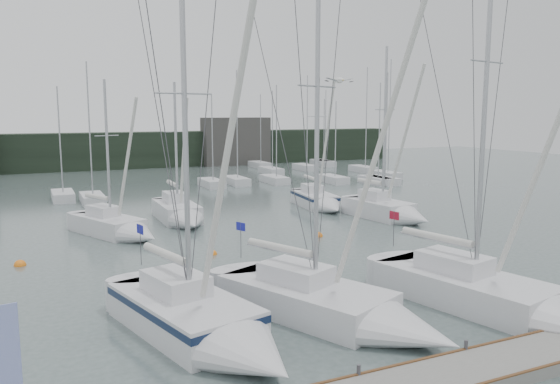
{
  "coord_description": "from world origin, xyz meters",
  "views": [
    {
      "loc": [
        -10.18,
        -16.37,
        7.82
      ],
      "look_at": [
        -0.28,
        5.0,
        4.36
      ],
      "focal_mm": 35.0,
      "sensor_mm": 36.0,
      "label": 1
    }
  ],
  "objects_px": {
    "sailboat_mid_c": "(181,215)",
    "buoy_b": "(318,236)",
    "sailboat_mid_b": "(120,229)",
    "sailboat_mid_e": "(392,212)",
    "buoy_c": "(20,266)",
    "buoy_a": "(213,254)",
    "sailboat_near_left": "(209,328)",
    "sailboat_near_center": "(351,312)",
    "sailboat_mid_d": "(320,202)",
    "dock_banner": "(2,377)",
    "sailboat_near_right": "(514,303)"
  },
  "relations": [
    {
      "from": "sailboat_near_right",
      "to": "dock_banner",
      "type": "relative_size",
      "value": 4.32
    },
    {
      "from": "sailboat_mid_c",
      "to": "sailboat_mid_e",
      "type": "bearing_deg",
      "value": -20.3
    },
    {
      "from": "buoy_a",
      "to": "buoy_c",
      "type": "height_order",
      "value": "buoy_c"
    },
    {
      "from": "dock_banner",
      "to": "sailboat_mid_d",
      "type": "bearing_deg",
      "value": 40.2
    },
    {
      "from": "sailboat_mid_d",
      "to": "buoy_a",
      "type": "xyz_separation_m",
      "value": [
        -12.47,
        -10.18,
        -0.57
      ]
    },
    {
      "from": "sailboat_near_right",
      "to": "buoy_b",
      "type": "xyz_separation_m",
      "value": [
        -0.07,
        15.3,
        -0.59
      ]
    },
    {
      "from": "sailboat_near_center",
      "to": "buoy_c",
      "type": "xyz_separation_m",
      "value": [
        -11.11,
        14.03,
        -0.55
      ]
    },
    {
      "from": "sailboat_near_left",
      "to": "dock_banner",
      "type": "xyz_separation_m",
      "value": [
        -5.92,
        -5.43,
        2.03
      ]
    },
    {
      "from": "sailboat_mid_c",
      "to": "buoy_b",
      "type": "distance_m",
      "value": 10.3
    },
    {
      "from": "sailboat_mid_b",
      "to": "buoy_b",
      "type": "bearing_deg",
      "value": -48.09
    },
    {
      "from": "sailboat_near_right",
      "to": "sailboat_mid_c",
      "type": "relative_size",
      "value": 1.54
    },
    {
      "from": "sailboat_mid_d",
      "to": "buoy_a",
      "type": "relative_size",
      "value": 25.07
    },
    {
      "from": "sailboat_near_center",
      "to": "sailboat_mid_c",
      "type": "height_order",
      "value": "sailboat_near_center"
    },
    {
      "from": "sailboat_mid_e",
      "to": "buoy_b",
      "type": "xyz_separation_m",
      "value": [
        -7.42,
        -2.32,
        -0.61
      ]
    },
    {
      "from": "sailboat_mid_b",
      "to": "sailboat_mid_e",
      "type": "bearing_deg",
      "value": -32.43
    },
    {
      "from": "sailboat_near_center",
      "to": "sailboat_near_right",
      "type": "distance_m",
      "value": 6.38
    },
    {
      "from": "sailboat_near_right",
      "to": "dock_banner",
      "type": "bearing_deg",
      "value": 176.46
    },
    {
      "from": "sailboat_mid_c",
      "to": "buoy_b",
      "type": "bearing_deg",
      "value": -48.09
    },
    {
      "from": "sailboat_mid_d",
      "to": "sailboat_mid_e",
      "type": "bearing_deg",
      "value": -62.52
    },
    {
      "from": "sailboat_near_left",
      "to": "sailboat_mid_c",
      "type": "height_order",
      "value": "sailboat_near_left"
    },
    {
      "from": "buoy_a",
      "to": "sailboat_mid_c",
      "type": "bearing_deg",
      "value": 85.93
    },
    {
      "from": "sailboat_mid_d",
      "to": "sailboat_mid_e",
      "type": "xyz_separation_m",
      "value": [
        2.41,
        -6.43,
        0.05
      ]
    },
    {
      "from": "sailboat_mid_e",
      "to": "dock_banner",
      "type": "bearing_deg",
      "value": -147.58
    },
    {
      "from": "sailboat_near_left",
      "to": "dock_banner",
      "type": "distance_m",
      "value": 8.29
    },
    {
      "from": "sailboat_mid_c",
      "to": "sailboat_mid_d",
      "type": "height_order",
      "value": "sailboat_mid_d"
    },
    {
      "from": "sailboat_mid_e",
      "to": "buoy_c",
      "type": "bearing_deg",
      "value": 176.52
    },
    {
      "from": "sailboat_near_center",
      "to": "dock_banner",
      "type": "bearing_deg",
      "value": 179.69
    },
    {
      "from": "sailboat_mid_d",
      "to": "buoy_b",
      "type": "bearing_deg",
      "value": -112.82
    },
    {
      "from": "sailboat_near_left",
      "to": "sailboat_near_center",
      "type": "bearing_deg",
      "value": -21.51
    },
    {
      "from": "sailboat_near_left",
      "to": "sailboat_mid_b",
      "type": "height_order",
      "value": "sailboat_near_left"
    },
    {
      "from": "sailboat_near_left",
      "to": "sailboat_mid_c",
      "type": "distance_m",
      "value": 20.96
    },
    {
      "from": "dock_banner",
      "to": "sailboat_near_right",
      "type": "bearing_deg",
      "value": -0.8
    },
    {
      "from": "sailboat_mid_e",
      "to": "dock_banner",
      "type": "xyz_separation_m",
      "value": [
        -24.57,
        -20.53,
        2.04
      ]
    },
    {
      "from": "sailboat_near_center",
      "to": "sailboat_mid_c",
      "type": "bearing_deg",
      "value": 68.51
    },
    {
      "from": "buoy_c",
      "to": "buoy_a",
      "type": "bearing_deg",
      "value": -11.88
    },
    {
      "from": "dock_banner",
      "to": "sailboat_near_left",
      "type": "bearing_deg",
      "value": 32.17
    },
    {
      "from": "sailboat_mid_c",
      "to": "buoy_a",
      "type": "relative_size",
      "value": 21.46
    },
    {
      "from": "buoy_a",
      "to": "buoy_c",
      "type": "distance_m",
      "value": 9.89
    },
    {
      "from": "sailboat_near_left",
      "to": "buoy_c",
      "type": "relative_size",
      "value": 23.51
    },
    {
      "from": "buoy_a",
      "to": "buoy_b",
      "type": "relative_size",
      "value": 0.87
    },
    {
      "from": "sailboat_near_left",
      "to": "sailboat_near_center",
      "type": "relative_size",
      "value": 0.96
    },
    {
      "from": "sailboat_mid_e",
      "to": "buoy_a",
      "type": "distance_m",
      "value": 15.36
    },
    {
      "from": "dock_banner",
      "to": "sailboat_mid_c",
      "type": "bearing_deg",
      "value": 57.86
    },
    {
      "from": "sailboat_mid_b",
      "to": "buoy_a",
      "type": "relative_size",
      "value": 21.27
    },
    {
      "from": "sailboat_mid_d",
      "to": "buoy_c",
      "type": "distance_m",
      "value": 23.61
    },
    {
      "from": "sailboat_mid_b",
      "to": "sailboat_near_center",
      "type": "bearing_deg",
      "value": -97.84
    },
    {
      "from": "sailboat_mid_b",
      "to": "sailboat_mid_c",
      "type": "bearing_deg",
      "value": 5.58
    },
    {
      "from": "sailboat_near_center",
      "to": "sailboat_mid_d",
      "type": "bearing_deg",
      "value": 39.92
    },
    {
      "from": "sailboat_near_left",
      "to": "sailboat_near_center",
      "type": "height_order",
      "value": "sailboat_near_center"
    },
    {
      "from": "buoy_c",
      "to": "sailboat_mid_b",
      "type": "bearing_deg",
      "value": 38.01
    }
  ]
}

